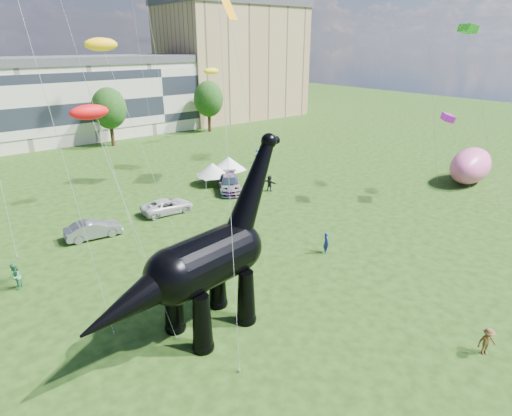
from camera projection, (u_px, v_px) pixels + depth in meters
ground at (335, 333)px, 24.13m from camera, size 220.00×220.00×0.00m
apartment_block at (232, 63)px, 90.62m from camera, size 28.00×18.00×22.00m
tree_mid_right at (109, 105)px, 64.98m from camera, size 5.20×5.20×9.44m
tree_far_right at (208, 96)px, 75.47m from camera, size 5.20×5.20×9.44m
dinosaur_sculpture at (200, 266)px, 22.92m from camera, size 13.42×4.39×10.92m
car_grey at (93, 229)px, 35.62m from camera, size 4.73×2.12×1.51m
car_white at (167, 206)px, 40.81m from camera, size 5.09×2.61×1.37m
car_dark at (229, 184)px, 46.77m from camera, size 4.90×6.10×1.66m
gazebo_near at (212, 169)px, 48.52m from camera, size 4.29×4.29×2.53m
gazebo_far at (229, 163)px, 50.55m from camera, size 4.06×4.06×2.68m
inflatable_pink at (471, 166)px, 49.20m from camera, size 8.60×5.40×4.00m
visitors at (174, 240)px, 33.43m from camera, size 50.15×37.91×1.89m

